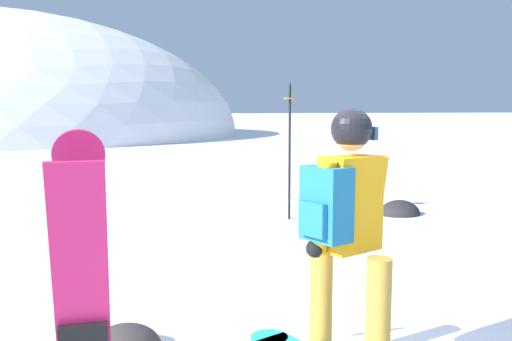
{
  "coord_description": "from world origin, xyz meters",
  "views": [
    {
      "loc": [
        -1.72,
        -3.47,
        1.72
      ],
      "look_at": [
        -0.13,
        2.62,
        1.0
      ],
      "focal_mm": 39.03,
      "sensor_mm": 36.0,
      "label": 1
    }
  ],
  "objects_px": {
    "rock_small": "(400,214)",
    "piste_marker_near": "(290,142)",
    "snowboarder_main": "(346,239)",
    "spare_snowboard": "(81,281)"
  },
  "relations": [
    {
      "from": "rock_small",
      "to": "piste_marker_near",
      "type": "bearing_deg",
      "value": 176.67
    },
    {
      "from": "snowboarder_main",
      "to": "spare_snowboard",
      "type": "relative_size",
      "value": 1.07
    },
    {
      "from": "snowboarder_main",
      "to": "piste_marker_near",
      "type": "distance_m",
      "value": 5.13
    },
    {
      "from": "snowboarder_main",
      "to": "rock_small",
      "type": "relative_size",
      "value": 2.57
    },
    {
      "from": "piste_marker_near",
      "to": "rock_small",
      "type": "relative_size",
      "value": 3.15
    },
    {
      "from": "snowboarder_main",
      "to": "spare_snowboard",
      "type": "height_order",
      "value": "snowboarder_main"
    },
    {
      "from": "rock_small",
      "to": "spare_snowboard",
      "type": "bearing_deg",
      "value": -133.06
    },
    {
      "from": "snowboarder_main",
      "to": "spare_snowboard",
      "type": "bearing_deg",
      "value": -175.98
    },
    {
      "from": "piste_marker_near",
      "to": "rock_small",
      "type": "xyz_separation_m",
      "value": [
        1.83,
        -0.11,
        -1.2
      ]
    },
    {
      "from": "piste_marker_near",
      "to": "rock_small",
      "type": "distance_m",
      "value": 2.19
    }
  ]
}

